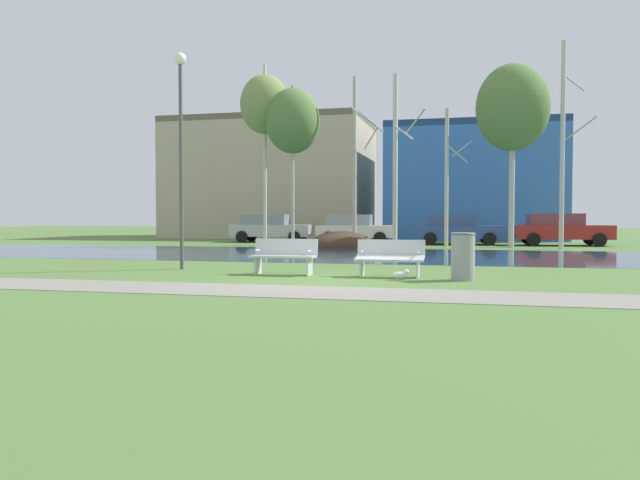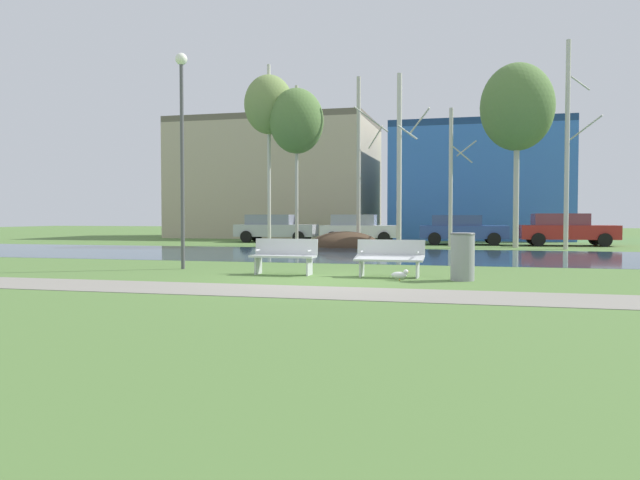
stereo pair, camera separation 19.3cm
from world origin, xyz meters
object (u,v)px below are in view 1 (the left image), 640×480
trash_bin (463,256)px  streetlamp (181,127)px  seagull (401,275)px  bench_right (390,257)px  bench_left (284,255)px  parked_sedan_second_white (354,228)px  parked_hatch_third_blue (457,229)px  parked_van_nearest_silver (270,228)px  parked_wagon_fourth_red (560,229)px

trash_bin → streetlamp: (-7.39, 1.25, 3.27)m
trash_bin → seagull: trash_bin is taller
bench_right → trash_bin: size_ratio=1.52×
bench_left → streetlamp: 4.67m
bench_left → parked_sedan_second_white: parked_sedan_second_white is taller
seagull → streetlamp: streetlamp is taller
bench_right → parked_hatch_third_blue: bearing=86.2°
bench_left → streetlamp: bearing=164.4°
parked_van_nearest_silver → parked_hatch_third_blue: parked_van_nearest_silver is taller
seagull → parked_van_nearest_silver: size_ratio=0.09×
trash_bin → parked_van_nearest_silver: bearing=119.5°
streetlamp → parked_wagon_fourth_red: size_ratio=1.25×
bench_left → parked_wagon_fourth_red: size_ratio=0.35×
streetlamp → parked_hatch_third_blue: streetlamp is taller
trash_bin → streetlamp: bearing=170.4°
bench_left → trash_bin: size_ratio=1.52×
streetlamp → parked_sedan_second_white: size_ratio=1.39×
streetlamp → parked_wagon_fourth_red: streetlamp is taller
bench_left → parked_van_nearest_silver: size_ratio=0.35×
bench_left → parked_sedan_second_white: bearing=94.9°
seagull → parked_van_nearest_silver: (-9.28, 19.12, 0.67)m
parked_van_nearest_silver → parked_sedan_second_white: size_ratio=1.09×
bench_right → seagull: bench_right is taller
parked_hatch_third_blue → parked_wagon_fourth_red: size_ratio=0.96×
bench_right → seagull: bearing=-66.2°
bench_right → bench_left: bearing=180.0°
bench_left → streetlamp: size_ratio=0.28×
parked_sedan_second_white → bench_right: bearing=-77.0°
parked_wagon_fourth_red → streetlamp: bearing=-125.0°
bench_left → seagull: (2.92, -0.76, -0.34)m
parked_van_nearest_silver → trash_bin: bearing=-60.5°
seagull → streetlamp: size_ratio=0.07×
parked_wagon_fourth_red → bench_left: bearing=-116.1°
trash_bin → seagull: (-1.34, -0.38, -0.42)m
seagull → bench_right: bearing=113.8°
parked_van_nearest_silver → parked_hatch_third_blue: size_ratio=1.02×
bench_left → parked_wagon_fourth_red: (8.72, 17.78, 0.35)m
streetlamp → bench_right: bearing=-8.7°
parked_sedan_second_white → parked_wagon_fourth_red: (10.27, -0.20, 0.02)m
seagull → parked_sedan_second_white: size_ratio=0.10×
parked_hatch_third_blue → trash_bin: bearing=-88.5°
bench_left → parked_van_nearest_silver: parked_van_nearest_silver is taller
parked_sedan_second_white → parked_wagon_fourth_red: bearing=-1.1°
bench_left → seagull: size_ratio=3.84×
seagull → parked_wagon_fourth_red: 19.44m
trash_bin → streetlamp: streetlamp is taller
streetlamp → parked_sedan_second_white: streetlamp is taller
bench_right → parked_van_nearest_silver: (-8.95, 18.37, 0.33)m
parked_van_nearest_silver → parked_wagon_fourth_red: (15.08, -0.58, 0.02)m
parked_hatch_third_blue → parked_wagon_fourth_red: 4.94m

